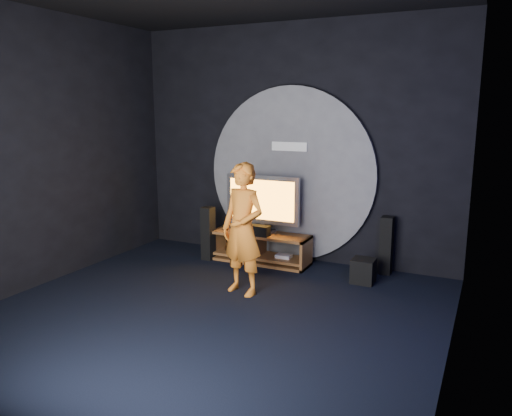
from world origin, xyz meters
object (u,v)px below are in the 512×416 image
(media_console, at_px, (261,250))
(tower_speaker_left, at_px, (208,233))
(tv, at_px, (262,201))
(player, at_px, (243,229))
(tower_speaker_right, at_px, (386,245))
(subwoofer, at_px, (363,271))

(media_console, xyz_separation_m, tower_speaker_left, (-0.79, -0.21, 0.21))
(tv, relative_size, player, 0.70)
(player, bearing_deg, tower_speaker_left, 150.63)
(media_console, distance_m, tv, 0.73)
(tower_speaker_right, relative_size, player, 0.50)
(tower_speaker_left, distance_m, subwoofer, 2.40)
(media_console, height_order, tower_speaker_right, tower_speaker_right)
(tower_speaker_left, distance_m, player, 1.57)
(tower_speaker_left, xyz_separation_m, player, (1.12, -1.02, 0.41))
(tv, relative_size, subwoofer, 3.56)
(media_console, height_order, tower_speaker_left, tower_speaker_left)
(tv, distance_m, tower_speaker_right, 1.88)
(media_console, distance_m, player, 1.42)
(tower_speaker_right, height_order, player, player)
(tower_speaker_left, relative_size, player, 0.50)
(media_console, xyz_separation_m, player, (0.33, -1.23, 0.63))
(media_console, bearing_deg, tv, 95.71)
(tower_speaker_right, bearing_deg, media_console, -170.83)
(tv, height_order, tower_speaker_right, tv)
(tower_speaker_right, bearing_deg, player, -133.88)
(subwoofer, bearing_deg, tower_speaker_right, 69.46)
(tower_speaker_right, xyz_separation_m, subwoofer, (-0.19, -0.50, -0.24))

